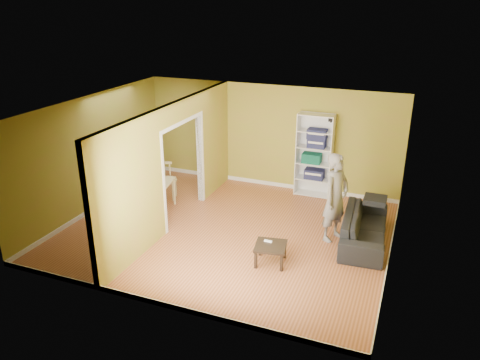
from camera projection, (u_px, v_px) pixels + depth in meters
name	position (u px, v px, depth m)	size (l,w,h in m)	color
room_shell	(227.00, 173.00, 9.30)	(6.50, 6.50, 6.50)	#B66D49
partition	(174.00, 165.00, 9.71)	(0.22, 5.50, 2.60)	#A48B39
wall_speaker	(331.00, 119.00, 10.90)	(0.10, 0.10, 0.10)	black
sofa	(365.00, 223.00, 9.22)	(0.90, 2.10, 0.80)	black
person	(336.00, 190.00, 9.09)	(0.60, 0.77, 2.11)	slate
bookshelf	(315.00, 155.00, 11.26)	(0.85, 0.37, 2.03)	white
paper_box_navy_a	(314.00, 174.00, 11.37)	(0.46, 0.30, 0.24)	#393683
paper_box_teal	(312.00, 158.00, 11.26)	(0.45, 0.29, 0.23)	#0C7859
paper_box_navy_b	(317.00, 143.00, 11.08)	(0.42, 0.27, 0.22)	navy
paper_box_navy_c	(317.00, 133.00, 10.99)	(0.45, 0.29, 0.23)	navy
coffee_table	(271.00, 248.00, 8.49)	(0.56, 0.56, 0.37)	black
game_controller	(268.00, 241.00, 8.58)	(0.15, 0.04, 0.03)	white
dining_table	(148.00, 184.00, 10.62)	(1.09, 0.73, 0.68)	#C4B97B
chair_left	(119.00, 184.00, 10.84)	(0.48, 0.48, 1.04)	tan
chair_near	(135.00, 198.00, 10.04)	(0.48, 0.48, 1.05)	tan
chair_far	(167.00, 179.00, 11.18)	(0.46, 0.46, 1.01)	#DBBD80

